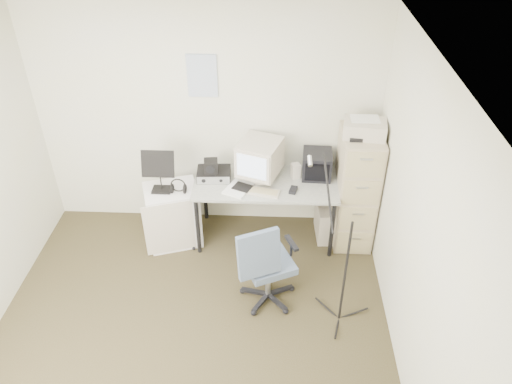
{
  "coord_description": "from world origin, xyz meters",
  "views": [
    {
      "loc": [
        0.72,
        -2.88,
        3.65
      ],
      "look_at": [
        0.55,
        0.95,
        0.95
      ],
      "focal_mm": 35.0,
      "sensor_mm": 36.0,
      "label": 1
    }
  ],
  "objects_px": {
    "desk": "(265,210)",
    "office_chair": "(268,262)",
    "filing_cabinet": "(356,189)",
    "side_cart": "(173,215)"
  },
  "relations": [
    {
      "from": "filing_cabinet",
      "to": "side_cart",
      "type": "xyz_separation_m",
      "value": [
        -1.94,
        -0.14,
        -0.31
      ]
    },
    {
      "from": "desk",
      "to": "office_chair",
      "type": "relative_size",
      "value": 1.58
    },
    {
      "from": "desk",
      "to": "side_cart",
      "type": "xyz_separation_m",
      "value": [
        -0.99,
        -0.11,
        -0.03
      ]
    },
    {
      "from": "desk",
      "to": "office_chair",
      "type": "height_order",
      "value": "office_chair"
    },
    {
      "from": "filing_cabinet",
      "to": "office_chair",
      "type": "height_order",
      "value": "filing_cabinet"
    },
    {
      "from": "filing_cabinet",
      "to": "desk",
      "type": "relative_size",
      "value": 0.87
    },
    {
      "from": "filing_cabinet",
      "to": "side_cart",
      "type": "relative_size",
      "value": 1.91
    },
    {
      "from": "filing_cabinet",
      "to": "side_cart",
      "type": "height_order",
      "value": "filing_cabinet"
    },
    {
      "from": "office_chair",
      "to": "side_cart",
      "type": "xyz_separation_m",
      "value": [
        -1.05,
        0.83,
        -0.14
      ]
    },
    {
      "from": "office_chair",
      "to": "side_cart",
      "type": "bearing_deg",
      "value": 117.18
    }
  ]
}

